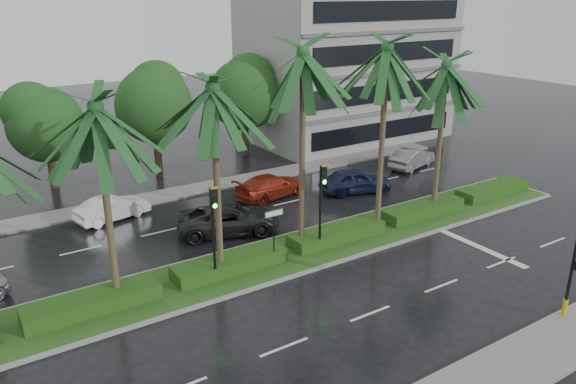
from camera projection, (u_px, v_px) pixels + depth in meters
ground at (298, 264)px, 25.81m from camera, size 120.00×120.00×0.00m
far_sidewalk at (191, 190)px, 35.24m from camera, size 40.00×2.00×0.12m
median at (286, 255)px, 26.57m from camera, size 36.00×4.00×0.15m
hedge at (286, 248)px, 26.45m from camera, size 35.20×1.40×0.60m
lane_markings at (355, 252)px, 27.04m from camera, size 34.00×13.06×0.01m
palm_row at (261, 93)px, 23.32m from camera, size 26.30×4.20×10.07m
signal_near at (576, 260)px, 20.67m from camera, size 0.34×0.45×4.36m
signal_median_left at (214, 221)px, 22.97m from camera, size 0.34×0.42×4.36m
signal_median_right at (322, 195)px, 25.81m from camera, size 0.34×0.42×4.36m
street_sign at (274, 223)px, 24.96m from camera, size 0.95×0.09×2.60m
bg_trees at (159, 103)px, 38.31m from camera, size 32.80×5.26×7.60m
building at (346, 66)px, 46.73m from camera, size 16.00×10.00×12.00m
car_white at (112, 208)px, 30.67m from camera, size 2.22×4.23×1.33m
car_darkgrey at (228, 219)px, 28.98m from camera, size 3.97×5.81×1.48m
car_red at (271, 186)px, 34.10m from camera, size 2.62×5.01×1.39m
car_blue at (355, 181)px, 34.83m from camera, size 3.11×4.79×1.52m
car_grey at (412, 158)px, 39.76m from camera, size 2.64×4.51×1.40m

